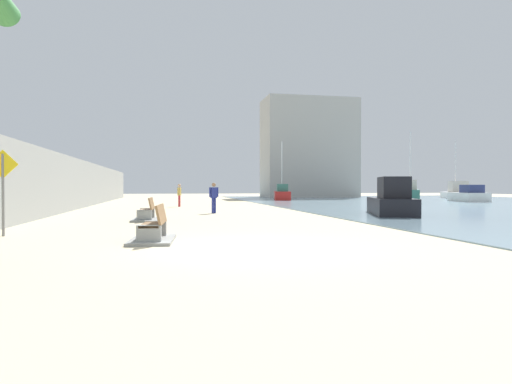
% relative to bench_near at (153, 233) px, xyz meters
% --- Properties ---
extents(ground_plane, '(120.00, 120.00, 0.00)m').
position_rel_bench_near_xyz_m(ground_plane, '(1.97, 16.34, -0.23)').
color(ground_plane, '#C6B793').
extents(seawall, '(0.80, 64.00, 3.21)m').
position_rel_bench_near_xyz_m(seawall, '(-5.53, 16.34, 1.37)').
color(seawall, gray).
rests_on(seawall, ground).
extents(bench_near, '(1.29, 2.19, 0.98)m').
position_rel_bench_near_xyz_m(bench_near, '(0.00, 0.00, 0.00)').
color(bench_near, gray).
rests_on(bench_near, ground).
extents(bench_far, '(1.21, 2.15, 0.98)m').
position_rel_bench_near_xyz_m(bench_far, '(-0.48, 7.47, 0.00)').
color(bench_far, gray).
rests_on(bench_far, ground).
extents(person_walking, '(0.51, 0.26, 1.65)m').
position_rel_bench_near_xyz_m(person_walking, '(2.85, 11.94, 0.73)').
color(person_walking, navy).
rests_on(person_walking, ground).
extents(person_standing, '(0.28, 0.50, 1.63)m').
position_rel_bench_near_xyz_m(person_standing, '(1.25, 20.13, 0.71)').
color(person_standing, '#B22D33').
rests_on(person_standing, ground).
extents(boat_far_left, '(2.76, 4.59, 1.56)m').
position_rel_bench_near_xyz_m(boat_far_left, '(27.97, 24.69, 0.39)').
color(boat_far_left, white).
rests_on(boat_far_left, water_bay).
extents(boat_mid_bay, '(2.85, 6.23, 6.20)m').
position_rel_bench_near_xyz_m(boat_mid_bay, '(12.32, 33.54, 0.44)').
color(boat_mid_bay, red).
rests_on(boat_mid_bay, water_bay).
extents(boat_far_right, '(5.37, 7.89, 6.88)m').
position_rel_bench_near_xyz_m(boat_far_right, '(33.44, 34.15, 0.53)').
color(boat_far_right, white).
rests_on(boat_far_right, water_bay).
extents(boat_outer, '(4.34, 6.09, 6.21)m').
position_rel_bench_near_xyz_m(boat_outer, '(20.77, 22.69, 0.57)').
color(boat_outer, '#337060').
rests_on(boat_outer, water_bay).
extents(boat_nearest, '(3.40, 5.44, 1.88)m').
position_rel_bench_near_xyz_m(boat_nearest, '(11.44, 8.53, 0.48)').
color(boat_nearest, black).
rests_on(boat_nearest, water_bay).
extents(pedestrian_sign, '(0.85, 0.08, 2.53)m').
position_rel_bench_near_xyz_m(pedestrian_sign, '(-4.33, 2.12, 1.34)').
color(pedestrian_sign, slate).
rests_on(pedestrian_sign, ground).
extents(harbor_building, '(12.00, 6.00, 12.85)m').
position_rel_bench_near_xyz_m(harbor_building, '(18.82, 44.34, 6.19)').
color(harbor_building, '#ADAAA3').
rests_on(harbor_building, ground).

